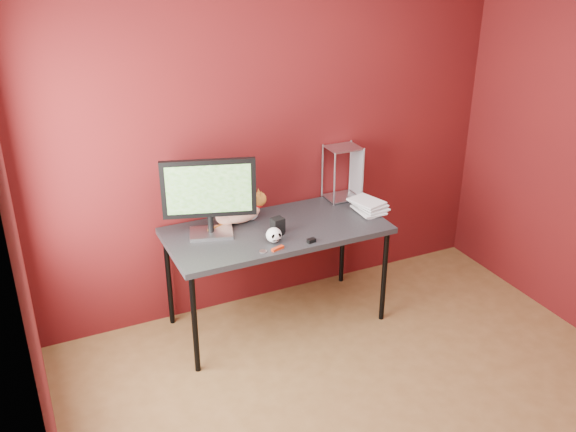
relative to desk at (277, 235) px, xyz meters
name	(u,v)px	position (x,y,z in m)	size (l,w,h in m)	color
room	(424,205)	(0.15, -1.37, 0.75)	(3.52, 3.52, 2.61)	brown
desk	(277,235)	(0.00, 0.00, 0.00)	(1.50, 0.70, 0.75)	black
monitor	(209,194)	(-0.44, 0.09, 0.35)	(0.60, 0.27, 0.53)	#B3B3B8
cat	(239,212)	(-0.20, 0.20, 0.13)	(0.46, 0.17, 0.22)	orange
skull_mug	(274,235)	(-0.10, -0.18, 0.10)	(0.10, 0.10, 0.10)	white
speaker	(278,226)	(-0.03, -0.08, 0.10)	(0.10, 0.10, 0.11)	black
book_stack	(362,150)	(0.63, -0.03, 0.53)	(0.24, 0.28, 0.95)	beige
wire_rack	(343,173)	(0.66, 0.26, 0.26)	(0.25, 0.21, 0.41)	#B3B3B8
pocket_knife	(278,248)	(-0.12, -0.29, 0.06)	(0.09, 0.02, 0.02)	#A6270C
black_gadget	(311,241)	(0.12, -0.29, 0.06)	(0.06, 0.03, 0.03)	black
washer	(263,251)	(-0.22, -0.27, 0.05)	(0.05, 0.05, 0.00)	#B3B3B8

